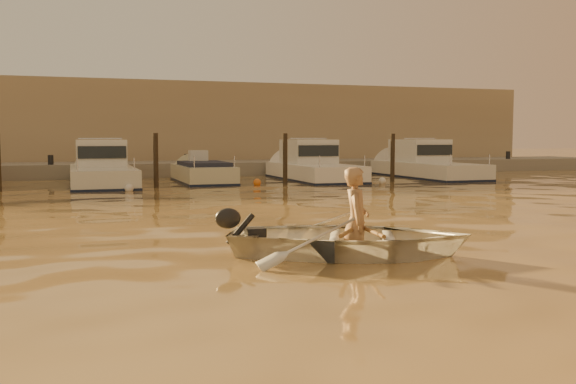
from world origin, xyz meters
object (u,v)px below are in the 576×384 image
object	(u,v)px
dinghy	(350,238)
moored_boat_5	(427,164)
moored_boat_2	(102,169)
moored_boat_3	(203,177)
moored_boat_4	(314,166)
person	(356,221)
waterfront_building	(130,128)

from	to	relation	value
dinghy	moored_boat_5	size ratio (longest dim) A/B	0.47
moored_boat_2	moored_boat_3	distance (m)	4.00
moored_boat_4	person	bearing A→B (deg)	-108.82
dinghy	moored_boat_2	world-z (taller)	moored_boat_2
dinghy	moored_boat_2	bearing A→B (deg)	33.77
moored_boat_3	moored_boat_2	bearing A→B (deg)	180.00
moored_boat_3	moored_boat_4	bearing A→B (deg)	0.00
moored_boat_5	waterfront_building	world-z (taller)	waterfront_building
moored_boat_2	moored_boat_5	size ratio (longest dim) A/B	0.99
moored_boat_2	moored_boat_3	xyz separation A→B (m)	(3.98, 0.00, -0.40)
moored_boat_5	person	bearing A→B (deg)	-123.86
person	moored_boat_4	distance (m)	17.97
moored_boat_4	dinghy	bearing A→B (deg)	-109.14
dinghy	moored_boat_5	world-z (taller)	moored_boat_5
moored_boat_3	moored_boat_4	world-z (taller)	moored_boat_4
person	waterfront_building	xyz separation A→B (m)	(-1.03, 28.01, 1.86)
moored_boat_2	moored_boat_4	xyz separation A→B (m)	(8.85, 0.00, 0.00)
moored_boat_2	moored_boat_5	bearing A→B (deg)	0.00
person	moored_boat_5	distance (m)	20.49
moored_boat_4	moored_boat_5	size ratio (longest dim) A/B	0.93
person	waterfront_building	bearing A→B (deg)	25.99
dinghy	moored_boat_4	world-z (taller)	moored_boat_4
moored_boat_2	moored_boat_3	bearing A→B (deg)	0.00
moored_boat_2	moored_boat_3	size ratio (longest dim) A/B	1.39
moored_boat_5	moored_boat_3	bearing A→B (deg)	180.00
moored_boat_4	moored_boat_5	bearing A→B (deg)	0.00
moored_boat_3	waterfront_building	size ratio (longest dim) A/B	0.12
person	dinghy	bearing A→B (deg)	90.00
person	waterfront_building	distance (m)	28.09
person	moored_boat_4	xyz separation A→B (m)	(5.80, 17.01, 0.09)
dinghy	person	world-z (taller)	person
moored_boat_2	waterfront_building	size ratio (longest dim) A/B	0.17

